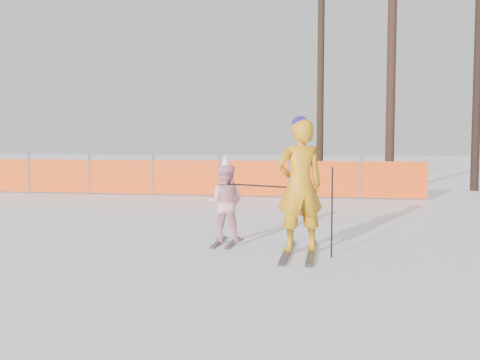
{
  "coord_description": "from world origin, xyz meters",
  "views": [
    {
      "loc": [
        1.39,
        -7.37,
        1.56
      ],
      "look_at": [
        0.0,
        0.5,
        1.0
      ],
      "focal_mm": 40.0,
      "sensor_mm": 36.0,
      "label": 1
    }
  ],
  "objects": [
    {
      "name": "tree_trunks",
      "position": [
        3.63,
        10.21,
        3.11
      ],
      "size": [
        5.19,
        1.68,
        6.27
      ],
      "color": "#301C15",
      "rests_on": "ground"
    },
    {
      "name": "ground",
      "position": [
        0.0,
        0.0,
        0.0
      ],
      "size": [
        120.0,
        120.0,
        0.0
      ],
      "primitive_type": "plane",
      "color": "white",
      "rests_on": "ground"
    },
    {
      "name": "child",
      "position": [
        -0.26,
        0.66,
        0.63
      ],
      "size": [
        0.61,
        0.95,
        1.39
      ],
      "color": "black",
      "rests_on": "ground"
    },
    {
      "name": "safety_fence",
      "position": [
        -4.07,
        7.65,
        0.56
      ],
      "size": [
        15.79,
        0.06,
        1.25
      ],
      "color": "#595960",
      "rests_on": "ground"
    },
    {
      "name": "ski_poles",
      "position": [
        0.89,
        0.12,
        0.76
      ],
      "size": [
        1.53,
        0.73,
        1.24
      ],
      "color": "black",
      "rests_on": "ground"
    },
    {
      "name": "adult",
      "position": [
        0.92,
        0.1,
        0.96
      ],
      "size": [
        0.79,
        1.68,
        1.93
      ],
      "color": "black",
      "rests_on": "ground"
    }
  ]
}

